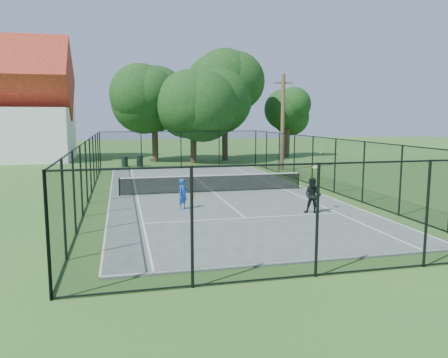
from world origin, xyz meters
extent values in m
plane|color=#2D5F20|center=(0.00, 0.00, 0.00)|extent=(120.00, 120.00, 0.00)
cube|color=#505E58|center=(0.00, 0.00, 0.03)|extent=(11.00, 24.00, 0.06)
cylinder|color=black|center=(-5.00, 0.00, 0.53)|extent=(0.08, 0.08, 0.95)
cylinder|color=black|center=(5.00, 0.00, 0.53)|extent=(0.08, 0.08, 0.95)
cube|color=black|center=(0.00, 0.00, 0.53)|extent=(10.00, 0.03, 0.88)
cube|color=white|center=(0.00, 0.00, 0.98)|extent=(10.00, 0.05, 0.06)
cylinder|color=#332114|center=(-1.76, 17.84, 1.72)|extent=(0.56, 0.56, 3.44)
sphere|color=black|center=(-1.76, 17.84, 4.99)|extent=(6.20, 6.20, 6.20)
cylinder|color=#332114|center=(1.52, 15.83, 1.79)|extent=(0.56, 0.56, 3.58)
sphere|color=black|center=(1.52, 15.83, 5.18)|extent=(6.42, 6.42, 6.42)
cylinder|color=#332114|center=(4.89, 17.74, 2.13)|extent=(0.56, 0.56, 4.26)
sphere|color=black|center=(4.89, 17.74, 5.94)|extent=(6.75, 6.75, 6.75)
cylinder|color=#332114|center=(11.93, 19.48, 1.44)|extent=(0.56, 0.56, 2.88)
sphere|color=black|center=(11.93, 19.48, 4.14)|extent=(5.03, 5.03, 5.03)
cylinder|color=black|center=(-4.59, 14.43, 0.41)|extent=(0.54, 0.54, 0.81)
cylinder|color=black|center=(-4.59, 14.43, 0.83)|extent=(0.58, 0.58, 0.05)
cylinder|color=black|center=(-3.35, 14.23, 0.43)|extent=(0.54, 0.54, 0.86)
cylinder|color=black|center=(-3.35, 14.23, 0.88)|extent=(0.58, 0.58, 0.05)
cylinder|color=#4C3823|center=(7.40, 9.00, 3.69)|extent=(0.30, 0.30, 7.39)
cube|color=#4C3823|center=(7.40, 9.00, 6.72)|extent=(1.40, 0.10, 0.10)
imported|color=blue|center=(-2.23, -4.07, 0.74)|extent=(0.59, 0.57, 1.36)
torus|color=gold|center=(-1.78, -3.92, 0.61)|extent=(0.27, 0.18, 0.29)
cylinder|color=silver|center=(-1.78, -3.92, 0.61)|extent=(0.23, 0.15, 0.25)
imported|color=black|center=(3.01, -6.24, 0.83)|extent=(0.94, 0.91, 1.53)
torus|color=gold|center=(3.26, -5.89, 2.01)|extent=(0.30, 0.28, 0.14)
cylinder|color=silver|center=(3.26, -5.89, 2.01)|extent=(0.26, 0.24, 0.11)
sphere|color=#CCE526|center=(3.56, -5.71, 2.61)|extent=(0.07, 0.07, 0.07)
camera|label=1|loc=(-4.84, -23.09, 4.13)|focal=35.00mm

